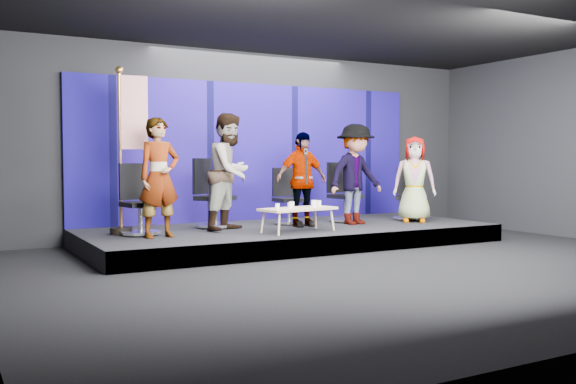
% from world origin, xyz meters
% --- Properties ---
extents(ground, '(10.00, 10.00, 0.00)m').
position_xyz_m(ground, '(0.00, 0.00, 0.00)').
color(ground, black).
rests_on(ground, ground).
extents(room_walls, '(10.02, 8.02, 3.51)m').
position_xyz_m(room_walls, '(0.00, 0.00, 2.43)').
color(room_walls, black).
rests_on(room_walls, ground).
extents(riser, '(7.00, 3.00, 0.30)m').
position_xyz_m(riser, '(0.00, 2.50, 0.15)').
color(riser, black).
rests_on(riser, ground).
extents(backdrop, '(7.00, 0.08, 2.60)m').
position_xyz_m(backdrop, '(0.00, 3.95, 1.60)').
color(backdrop, '#0C075B').
rests_on(backdrop, riser).
extents(chair_a, '(0.72, 0.72, 1.10)m').
position_xyz_m(chair_a, '(-2.63, 2.57, 0.66)').
color(chair_a, silver).
rests_on(chair_a, riser).
extents(panelist_a, '(0.71, 0.53, 1.79)m').
position_xyz_m(panelist_a, '(-2.45, 2.10, 1.19)').
color(panelist_a, black).
rests_on(panelist_a, riser).
extents(chair_b, '(0.92, 0.92, 1.18)m').
position_xyz_m(chair_b, '(-1.25, 2.98, 0.69)').
color(chair_b, silver).
rests_on(chair_b, riser).
extents(panelist_b, '(1.17, 1.12, 1.91)m').
position_xyz_m(panelist_b, '(-1.13, 2.49, 1.26)').
color(panelist_b, black).
rests_on(panelist_b, riser).
extents(chair_c, '(0.57, 0.57, 1.01)m').
position_xyz_m(chair_c, '(0.19, 2.93, 0.63)').
color(chair_c, silver).
rests_on(chair_c, riser).
extents(panelist_c, '(0.96, 0.40, 1.63)m').
position_xyz_m(panelist_c, '(0.19, 2.43, 1.12)').
color(panelist_c, black).
rests_on(panelist_c, riser).
extents(chair_d, '(0.70, 0.70, 1.10)m').
position_xyz_m(chair_d, '(1.29, 2.78, 0.66)').
color(chair_d, silver).
rests_on(chair_d, riser).
extents(panelist_d, '(1.24, 0.82, 1.79)m').
position_xyz_m(panelist_d, '(1.21, 2.28, 1.19)').
color(panelist_d, black).
rests_on(panelist_d, riser).
extents(chair_e, '(0.77, 0.77, 0.98)m').
position_xyz_m(chair_e, '(2.61, 2.55, 0.62)').
color(chair_e, silver).
rests_on(chair_e, riser).
extents(panelist_e, '(0.92, 0.87, 1.58)m').
position_xyz_m(panelist_e, '(2.41, 2.09, 1.09)').
color(panelist_e, black).
rests_on(panelist_e, riser).
extents(coffee_table, '(1.33, 0.74, 0.39)m').
position_xyz_m(coffee_table, '(-0.27, 1.74, 0.66)').
color(coffee_table, tan).
rests_on(coffee_table, riser).
extents(mug_a, '(0.07, 0.07, 0.08)m').
position_xyz_m(mug_a, '(-0.68, 1.68, 0.73)').
color(mug_a, silver).
rests_on(mug_a, coffee_table).
extents(mug_b, '(0.08, 0.08, 0.09)m').
position_xyz_m(mug_b, '(-0.46, 1.67, 0.73)').
color(mug_b, silver).
rests_on(mug_b, coffee_table).
extents(mug_c, '(0.08, 0.08, 0.10)m').
position_xyz_m(mug_c, '(-0.34, 1.83, 0.74)').
color(mug_c, silver).
rests_on(mug_c, coffee_table).
extents(mug_d, '(0.09, 0.09, 0.11)m').
position_xyz_m(mug_d, '(0.04, 1.77, 0.74)').
color(mug_d, silver).
rests_on(mug_d, coffee_table).
extents(mug_e, '(0.08, 0.08, 0.09)m').
position_xyz_m(mug_e, '(0.21, 1.89, 0.73)').
color(mug_e, silver).
rests_on(mug_e, coffee_table).
extents(flag_stand, '(0.59, 0.34, 2.59)m').
position_xyz_m(flag_stand, '(-2.72, 2.74, 1.67)').
color(flag_stand, black).
rests_on(flag_stand, riser).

